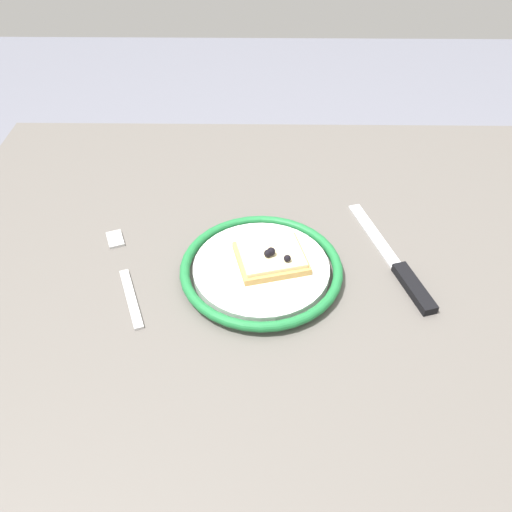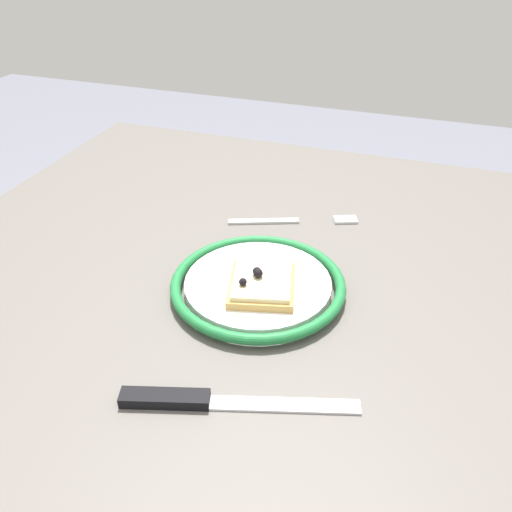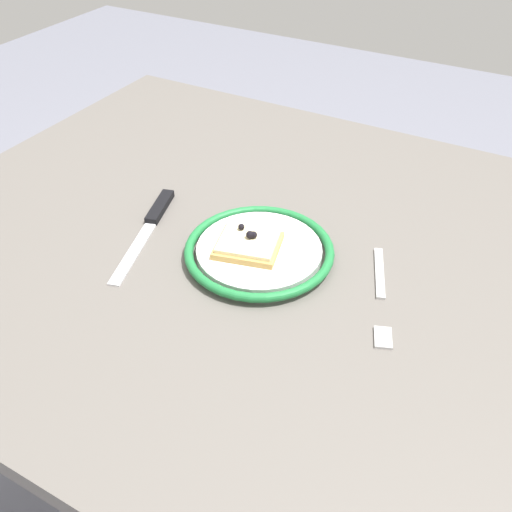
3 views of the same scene
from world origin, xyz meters
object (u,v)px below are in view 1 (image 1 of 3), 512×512
Objects in this scene: dining_table at (295,334)px; knife at (402,272)px; plate at (261,269)px; pizza_slice_near at (271,257)px; fork at (125,274)px.

dining_table is 4.59× the size of knife.
plate is 2.05× the size of pizza_slice_near.
knife is at bearing -2.21° from pizza_slice_near.
pizza_slice_near is 0.18m from knife.
knife is 0.38m from fork.
fork is at bearing -176.10° from pizza_slice_near.
plate is at bearing -179.26° from knife.
dining_table is at bearing -7.50° from fork.
dining_table is 0.26m from fork.
knife is (0.19, 0.00, -0.01)m from plate.
pizza_slice_near is 0.20m from fork.
fork is at bearing -178.71° from plate.
plate is 0.02m from pizza_slice_near.
dining_table is at bearing -165.17° from knife.
fork reaches higher than dining_table.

